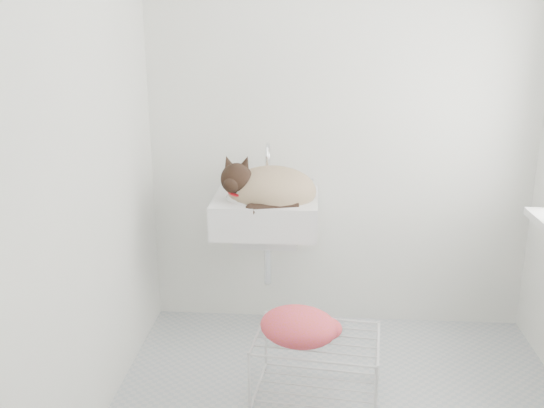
{
  "coord_description": "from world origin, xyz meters",
  "views": [
    {
      "loc": [
        -0.15,
        -2.33,
        1.74
      ],
      "look_at": [
        -0.36,
        0.5,
        0.88
      ],
      "focal_mm": 39.04,
      "sensor_mm": 36.0,
      "label": 1
    }
  ],
  "objects": [
    {
      "name": "towel",
      "position": [
        -0.2,
        0.1,
        0.37
      ],
      "size": [
        0.42,
        0.35,
        0.15
      ],
      "primitive_type": "ellipsoid",
      "rotation": [
        0.0,
        0.0,
        -0.28
      ],
      "color": "#CC4E00",
      "rests_on": "wire_rack"
    },
    {
      "name": "sink",
      "position": [
        -0.41,
        0.74,
        0.85
      ],
      "size": [
        0.56,
        0.49,
        0.22
      ],
      "primitive_type": "cube",
      "color": "white",
      "rests_on": "back_wall"
    },
    {
      "name": "left_wall",
      "position": [
        -1.1,
        0.0,
        1.25
      ],
      "size": [
        0.02,
        2.0,
        2.5
      ],
      "primitive_type": "cube",
      "color": "white",
      "rests_on": "ground"
    },
    {
      "name": "cat",
      "position": [
        -0.39,
        0.72,
        0.89
      ],
      "size": [
        0.49,
        0.4,
        0.31
      ],
      "rotation": [
        0.0,
        0.0,
        -0.02
      ],
      "color": "#9E8962",
      "rests_on": "sink"
    },
    {
      "name": "back_wall",
      "position": [
        0.0,
        1.0,
        1.25
      ],
      "size": [
        2.2,
        0.02,
        2.5
      ],
      "primitive_type": "cube",
      "color": "white",
      "rests_on": "ground"
    },
    {
      "name": "faucet",
      "position": [
        -0.41,
        0.92,
        0.99
      ],
      "size": [
        0.2,
        0.14,
        0.2
      ],
      "primitive_type": null,
      "color": "silver",
      "rests_on": "sink"
    },
    {
      "name": "wire_rack",
      "position": [
        -0.12,
        0.15,
        0.15
      ],
      "size": [
        0.61,
        0.46,
        0.34
      ],
      "primitive_type": "cube",
      "rotation": [
        0.0,
        0.0,
        -0.11
      ],
      "color": "silver",
      "rests_on": "floor"
    }
  ]
}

